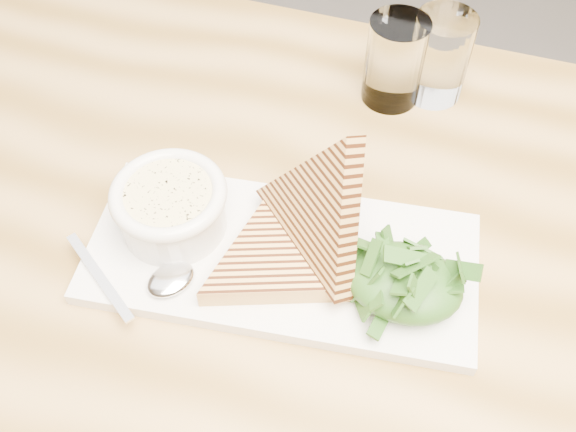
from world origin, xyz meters
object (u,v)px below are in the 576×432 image
(soup_bowl, at_px, (172,212))
(glass_near, at_px, (395,61))
(glass_far, at_px, (439,57))
(platter, at_px, (281,258))
(table_top, at_px, (290,281))

(soup_bowl, relative_size, glass_near, 1.00)
(soup_bowl, relative_size, glass_far, 0.99)
(glass_near, xyz_separation_m, glass_far, (0.05, 0.02, 0.00))
(glass_near, relative_size, glass_far, 1.00)
(platter, relative_size, glass_far, 3.58)
(platter, distance_m, soup_bowl, 0.12)
(table_top, bearing_deg, soup_bowl, 177.10)
(glass_near, bearing_deg, platter, -99.60)
(table_top, height_order, glass_far, glass_far)
(platter, height_order, soup_bowl, soup_bowl)
(glass_near, bearing_deg, soup_bowl, -120.36)
(table_top, distance_m, platter, 0.03)
(soup_bowl, height_order, glass_far, glass_far)
(table_top, bearing_deg, glass_near, 82.76)
(table_top, xyz_separation_m, glass_near, (0.03, 0.27, 0.07))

